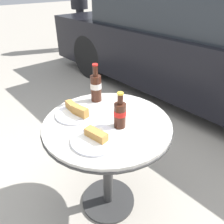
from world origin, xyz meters
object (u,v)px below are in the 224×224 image
at_px(bistro_table, 107,142).
at_px(cola_bottle_right, 96,87).
at_px(lunch_plate_near, 96,138).
at_px(cola_bottle_left, 120,114).
at_px(pedestrian, 79,1).
at_px(lunch_plate_far, 76,112).
at_px(parked_car, 195,44).

height_order(bistro_table, cola_bottle_right, cola_bottle_right).
bearing_deg(lunch_plate_near, cola_bottle_right, 141.35).
relative_size(cola_bottle_left, lunch_plate_near, 0.82).
height_order(cola_bottle_left, pedestrian, pedestrian).
distance_m(bistro_table, cola_bottle_right, 0.37).
bearing_deg(bistro_table, lunch_plate_far, -154.11).
xyz_separation_m(bistro_table, parked_car, (-0.68, 2.13, 0.11)).
height_order(parked_car, pedestrian, pedestrian).
xyz_separation_m(lunch_plate_near, parked_car, (-0.77, 2.29, -0.06)).
distance_m(lunch_plate_near, lunch_plate_far, 0.28).
bearing_deg(parked_car, cola_bottle_left, -70.08).
bearing_deg(lunch_plate_near, pedestrian, 146.50).
xyz_separation_m(bistro_table, lunch_plate_far, (-0.18, -0.09, 0.17)).
height_order(lunch_plate_near, parked_car, parked_car).
bearing_deg(bistro_table, cola_bottle_right, 154.99).
height_order(bistro_table, lunch_plate_far, lunch_plate_far).
height_order(cola_bottle_right, parked_car, parked_car).
relative_size(lunch_plate_far, parked_car, 0.05).
bearing_deg(cola_bottle_right, lunch_plate_near, -38.65).
relative_size(bistro_table, cola_bottle_left, 3.60).
bearing_deg(pedestrian, lunch_plate_near, -33.50).
relative_size(parked_car, pedestrian, 2.55).
height_order(lunch_plate_far, parked_car, parked_car).
xyz_separation_m(bistro_table, pedestrian, (-3.62, 2.30, 0.45)).
height_order(cola_bottle_right, lunch_plate_far, cola_bottle_right).
bearing_deg(cola_bottle_left, bistro_table, -164.77).
bearing_deg(pedestrian, cola_bottle_right, -32.95).
bearing_deg(lunch_plate_far, cola_bottle_right, 106.88).
bearing_deg(pedestrian, parked_car, -3.36).
distance_m(cola_bottle_left, lunch_plate_far, 0.30).
distance_m(lunch_plate_near, pedestrian, 4.46).
bearing_deg(pedestrian, bistro_table, -32.44).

